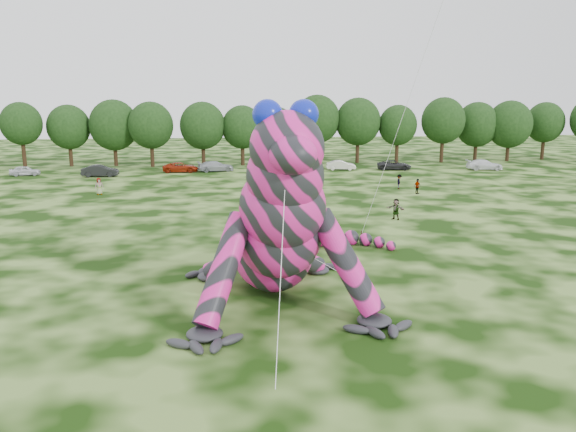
# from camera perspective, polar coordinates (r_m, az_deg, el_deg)

# --- Properties ---
(ground) EXTENTS (240.00, 240.00, 0.00)m
(ground) POSITION_cam_1_polar(r_m,az_deg,el_deg) (30.57, 8.02, -7.00)
(ground) COLOR #16330A
(ground) RESTS_ON ground
(inflatable_gecko) EXTENTS (17.94, 20.81, 9.83)m
(inflatable_gecko) POSITION_cam_1_polar(r_m,az_deg,el_deg) (29.05, -1.98, 2.12)
(inflatable_gecko) COLOR #E31F8E
(inflatable_gecko) RESTS_ON ground
(flying_kite) EXTENTS (4.50, 5.30, 17.56)m
(flying_kite) POSITION_cam_1_polar(r_m,az_deg,el_deg) (37.93, 15.18, 19.59)
(flying_kite) COLOR red
(flying_kite) RESTS_ON ground
(tree_3) EXTENTS (5.81, 5.23, 9.44)m
(tree_3) POSITION_cam_1_polar(r_m,az_deg,el_deg) (89.65, -25.39, 7.41)
(tree_3) COLOR black
(tree_3) RESTS_ON ground
(tree_4) EXTENTS (6.22, 5.60, 9.06)m
(tree_4) POSITION_cam_1_polar(r_m,az_deg,el_deg) (89.54, -21.33, 7.61)
(tree_4) COLOR black
(tree_4) RESTS_ON ground
(tree_5) EXTENTS (7.16, 6.44, 9.80)m
(tree_5) POSITION_cam_1_polar(r_m,az_deg,el_deg) (87.88, -17.24, 8.07)
(tree_5) COLOR black
(tree_5) RESTS_ON ground
(tree_6) EXTENTS (6.52, 5.86, 9.49)m
(tree_6) POSITION_cam_1_polar(r_m,az_deg,el_deg) (85.34, -13.72, 8.06)
(tree_6) COLOR black
(tree_6) RESTS_ON ground
(tree_7) EXTENTS (6.68, 6.01, 9.48)m
(tree_7) POSITION_cam_1_polar(r_m,az_deg,el_deg) (84.92, -8.65, 8.24)
(tree_7) COLOR black
(tree_7) RESTS_ON ground
(tree_8) EXTENTS (6.14, 5.53, 8.94)m
(tree_8) POSITION_cam_1_polar(r_m,az_deg,el_deg) (85.16, -4.66, 8.16)
(tree_8) COLOR black
(tree_8) RESTS_ON ground
(tree_9) EXTENTS (5.27, 4.74, 8.68)m
(tree_9) POSITION_cam_1_polar(r_m,az_deg,el_deg) (85.90, -1.11, 8.14)
(tree_9) COLOR black
(tree_9) RESTS_ON ground
(tree_10) EXTENTS (7.09, 6.38, 10.50)m
(tree_10) POSITION_cam_1_polar(r_m,az_deg,el_deg) (87.93, 2.96, 8.80)
(tree_10) COLOR black
(tree_10) RESTS_ON ground
(tree_11) EXTENTS (7.01, 6.31, 10.07)m
(tree_11) POSITION_cam_1_polar(r_m,az_deg,el_deg) (88.89, 7.11, 8.62)
(tree_11) COLOR black
(tree_11) RESTS_ON ground
(tree_12) EXTENTS (5.99, 5.39, 8.97)m
(tree_12) POSITION_cam_1_polar(r_m,az_deg,el_deg) (90.19, 11.06, 8.19)
(tree_12) COLOR black
(tree_12) RESTS_ON ground
(tree_13) EXTENTS (6.83, 6.15, 10.13)m
(tree_13) POSITION_cam_1_polar(r_m,az_deg,el_deg) (92.02, 15.45, 8.42)
(tree_13) COLOR black
(tree_13) RESTS_ON ground
(tree_14) EXTENTS (6.82, 6.14, 9.40)m
(tree_14) POSITION_cam_1_polar(r_m,az_deg,el_deg) (96.06, 18.61, 8.13)
(tree_14) COLOR black
(tree_14) RESTS_ON ground
(tree_15) EXTENTS (7.17, 6.45, 9.63)m
(tree_15) POSITION_cam_1_polar(r_m,az_deg,el_deg) (97.46, 21.55, 8.04)
(tree_15) COLOR black
(tree_15) RESTS_ON ground
(tree_16) EXTENTS (6.26, 5.63, 9.37)m
(tree_16) POSITION_cam_1_polar(r_m,az_deg,el_deg) (102.32, 24.59, 7.87)
(tree_16) COLOR black
(tree_16) RESTS_ON ground
(car_0) EXTENTS (3.98, 2.16, 1.28)m
(car_0) POSITION_cam_1_polar(r_m,az_deg,el_deg) (81.04, -25.16, 4.18)
(car_0) COLOR silver
(car_0) RESTS_ON ground
(car_1) EXTENTS (4.58, 1.60, 1.51)m
(car_1) POSITION_cam_1_polar(r_m,az_deg,el_deg) (76.33, -18.54, 4.37)
(car_1) COLOR black
(car_1) RESTS_ON ground
(car_2) EXTENTS (4.83, 2.25, 1.34)m
(car_2) POSITION_cam_1_polar(r_m,az_deg,el_deg) (78.31, -10.85, 4.88)
(car_2) COLOR #95210B
(car_2) RESTS_ON ground
(car_3) EXTENTS (5.23, 2.84, 1.44)m
(car_3) POSITION_cam_1_polar(r_m,az_deg,el_deg) (78.37, -7.37, 5.04)
(car_3) COLOR #9DA2A7
(car_3) RESTS_ON ground
(car_4) EXTENTS (4.15, 2.23, 1.34)m
(car_4) POSITION_cam_1_polar(r_m,az_deg,el_deg) (77.37, -1.46, 5.01)
(car_4) COLOR navy
(car_4) RESTS_ON ground
(car_5) EXTENTS (4.23, 1.88, 1.35)m
(car_5) POSITION_cam_1_polar(r_m,az_deg,el_deg) (79.68, 5.41, 5.16)
(car_5) COLOR silver
(car_5) RESTS_ON ground
(car_6) EXTENTS (5.13, 3.13, 1.33)m
(car_6) POSITION_cam_1_polar(r_m,az_deg,el_deg) (80.97, 10.73, 5.10)
(car_6) COLOR #28272A
(car_6) RESTS_ON ground
(car_7) EXTENTS (5.23, 2.77, 1.44)m
(car_7) POSITION_cam_1_polar(r_m,az_deg,el_deg) (84.17, 19.33, 4.93)
(car_7) COLOR white
(car_7) RESTS_ON ground
(spectator_4) EXTENTS (1.01, 0.87, 1.74)m
(spectator_4) POSITION_cam_1_polar(r_m,az_deg,el_deg) (61.92, -18.64, 2.88)
(spectator_4) COLOR gray
(spectator_4) RESTS_ON ground
(spectator_1) EXTENTS (1.05, 1.04, 1.70)m
(spectator_1) POSITION_cam_1_polar(r_m,az_deg,el_deg) (54.02, -1.78, 2.25)
(spectator_1) COLOR gray
(spectator_1) RESTS_ON ground
(spectator_3) EXTENTS (1.01, 0.80, 1.60)m
(spectator_3) POSITION_cam_1_polar(r_m,az_deg,el_deg) (60.66, 13.00, 2.95)
(spectator_3) COLOR gray
(spectator_3) RESTS_ON ground
(spectator_2) EXTENTS (0.95, 1.20, 1.63)m
(spectator_2) POSITION_cam_1_polar(r_m,az_deg,el_deg) (63.49, 11.24, 3.43)
(spectator_2) COLOR gray
(spectator_2) RESTS_ON ground
(spectator_5) EXTENTS (1.54, 1.48, 1.75)m
(spectator_5) POSITION_cam_1_polar(r_m,az_deg,el_deg) (47.24, 10.90, 0.69)
(spectator_5) COLOR gray
(spectator_5) RESTS_ON ground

